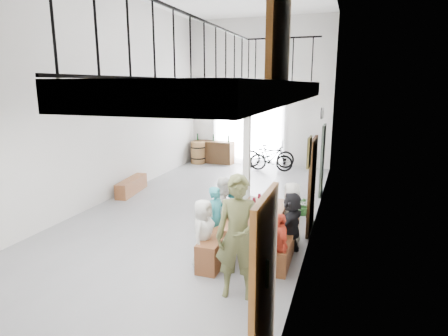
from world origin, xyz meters
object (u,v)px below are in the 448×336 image
(host_standing, at_px, (238,237))
(bicycle_near, at_px, (268,155))
(tasting_table, at_px, (258,217))
(serving_counter, at_px, (213,152))
(oak_barrel, at_px, (198,152))
(bench_inner, at_px, (226,237))
(side_bench, at_px, (132,186))

(host_standing, relative_size, bicycle_near, 0.97)
(host_standing, xyz_separation_m, bicycle_near, (-1.44, 8.78, -0.42))
(tasting_table, xyz_separation_m, serving_counter, (-3.66, 7.46, -0.27))
(serving_counter, distance_m, host_standing, 9.70)
(oak_barrel, xyz_separation_m, bicycle_near, (2.83, 0.09, 0.07))
(tasting_table, height_order, oak_barrel, oak_barrel)
(serving_counter, height_order, host_standing, host_standing)
(oak_barrel, height_order, serving_counter, serving_counter)
(bench_inner, relative_size, bicycle_near, 1.16)
(serving_counter, xyz_separation_m, host_standing, (3.72, -8.94, 0.49))
(tasting_table, distance_m, bicycle_near, 7.43)
(host_standing, bearing_deg, tasting_table, 82.37)
(bench_inner, height_order, oak_barrel, oak_barrel)
(oak_barrel, relative_size, serving_counter, 0.52)
(bench_inner, height_order, serving_counter, serving_counter)
(oak_barrel, relative_size, host_standing, 0.47)
(host_standing, distance_m, bicycle_near, 8.91)
(bicycle_near, bearing_deg, host_standing, 178.30)
(bench_inner, xyz_separation_m, side_bench, (-3.79, 2.73, -0.04))
(tasting_table, bearing_deg, oak_barrel, 119.42)
(serving_counter, distance_m, bicycle_near, 2.28)
(bench_inner, distance_m, oak_barrel, 8.09)
(side_bench, xyz_separation_m, host_standing, (4.47, -4.17, 0.71))
(tasting_table, bearing_deg, bicycle_near, 99.87)
(serving_counter, bearing_deg, host_standing, -62.13)
(bench_inner, bearing_deg, bicycle_near, 95.83)
(bench_inner, xyz_separation_m, bicycle_near, (-0.76, 7.34, 0.25))
(side_bench, height_order, host_standing, host_standing)
(oak_barrel, bearing_deg, host_standing, -63.86)
(bench_inner, relative_size, host_standing, 1.20)
(bicycle_near, bearing_deg, tasting_table, 179.69)
(side_bench, relative_size, host_standing, 0.82)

